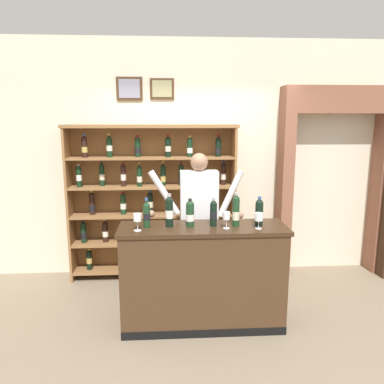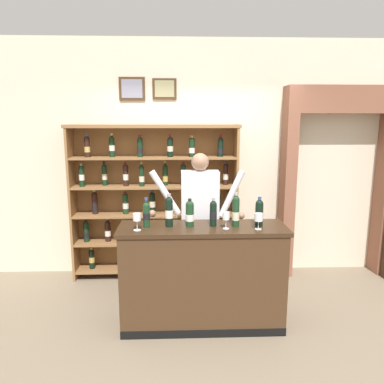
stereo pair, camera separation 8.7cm
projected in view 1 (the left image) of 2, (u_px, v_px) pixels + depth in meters
name	position (u px, v px, depth m)	size (l,w,h in m)	color
ground_plane	(205.00, 325.00, 3.82)	(14.00, 14.00, 0.02)	#7A6B56
back_wall	(195.00, 159.00, 5.00)	(12.00, 0.19, 3.07)	beige
wine_shelf	(153.00, 198.00, 4.82)	(2.16, 0.34, 1.99)	olive
archway_doorway	(331.00, 167.00, 5.01)	(1.45, 0.45, 2.47)	brown
tasting_counter	(203.00, 276.00, 3.71)	(1.64, 0.52, 1.03)	#422B19
shopkeeper	(199.00, 212.00, 4.14)	(1.07, 0.22, 1.70)	#2D3347
tasting_bottle_rosso	(147.00, 214.00, 3.57)	(0.07, 0.07, 0.29)	#19381E
tasting_bottle_riserva	(169.00, 211.00, 3.58)	(0.08, 0.08, 0.32)	black
tasting_bottle_vin_santo	(190.00, 213.00, 3.60)	(0.08, 0.08, 0.27)	#19381E
tasting_bottle_prosecco	(213.00, 213.00, 3.61)	(0.07, 0.07, 0.28)	black
tasting_bottle_bianco	(236.00, 211.00, 3.60)	(0.07, 0.07, 0.33)	#19381E
tasting_bottle_chianti	(259.00, 212.00, 3.62)	(0.08, 0.08, 0.29)	black
wine_glass_center	(259.00, 218.00, 3.52)	(0.08, 0.08, 0.16)	silver
wine_glass_spare	(226.00, 216.00, 3.52)	(0.07, 0.07, 0.16)	silver
wine_glass_left	(137.00, 219.00, 3.45)	(0.07, 0.07, 0.16)	silver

